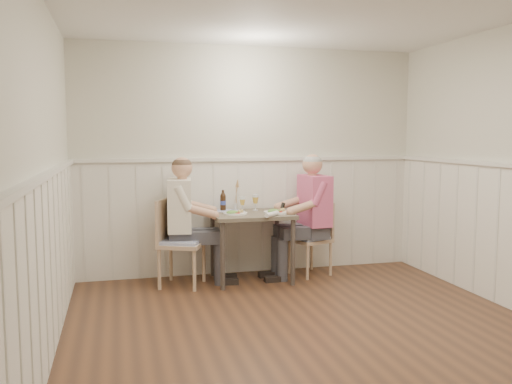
% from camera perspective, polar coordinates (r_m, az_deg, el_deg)
% --- Properties ---
extents(ground_plane, '(4.50, 4.50, 0.00)m').
position_cam_1_polar(ground_plane, '(4.41, 6.67, -15.23)').
color(ground_plane, '#472D1F').
extents(room_shell, '(4.04, 4.54, 2.60)m').
position_cam_1_polar(room_shell, '(4.11, 6.92, 4.91)').
color(room_shell, beige).
rests_on(room_shell, ground).
extents(wainscot, '(4.00, 4.49, 1.34)m').
position_cam_1_polar(wainscot, '(4.84, 3.83, -4.78)').
color(wainscot, silver).
rests_on(wainscot, ground).
extents(dining_table, '(0.86, 0.70, 0.75)m').
position_cam_1_polar(dining_table, '(5.92, -0.48, -3.23)').
color(dining_table, brown).
rests_on(dining_table, ground).
extents(chair_right, '(0.50, 0.50, 0.83)m').
position_cam_1_polar(chair_right, '(6.25, 6.06, -4.55)').
color(chair_right, tan).
rests_on(chair_right, ground).
extents(chair_left, '(0.58, 0.58, 0.92)m').
position_cam_1_polar(chair_left, '(5.80, -8.37, -4.92)').
color(chair_left, tan).
rests_on(chair_left, ground).
extents(man_in_pink, '(0.67, 0.47, 1.41)m').
position_cam_1_polar(man_in_pink, '(6.14, 5.78, -3.43)').
color(man_in_pink, '#3F3F47').
rests_on(man_in_pink, ground).
extents(diner_cream, '(0.68, 0.47, 1.39)m').
position_cam_1_polar(diner_cream, '(5.85, -7.58, -4.01)').
color(diner_cream, '#3F3F47').
rests_on(diner_cream, ground).
extents(plate_man, '(0.28, 0.28, 0.07)m').
position_cam_1_polar(plate_man, '(5.88, 2.14, -2.02)').
color(plate_man, white).
rests_on(plate_man, dining_table).
extents(plate_diner, '(0.26, 0.26, 0.07)m').
position_cam_1_polar(plate_diner, '(5.80, -2.30, -2.16)').
color(plate_diner, white).
rests_on(plate_diner, dining_table).
extents(beer_glass_a, '(0.07, 0.07, 0.18)m').
position_cam_1_polar(beer_glass_a, '(6.08, -0.06, -0.81)').
color(beer_glass_a, silver).
rests_on(beer_glass_a, dining_table).
extents(beer_glass_b, '(0.06, 0.06, 0.16)m').
position_cam_1_polar(beer_glass_b, '(6.02, -1.45, -1.02)').
color(beer_glass_b, silver).
rests_on(beer_glass_b, dining_table).
extents(beer_bottle, '(0.07, 0.07, 0.23)m').
position_cam_1_polar(beer_bottle, '(6.08, -3.49, -1.00)').
color(beer_bottle, black).
rests_on(beer_bottle, dining_table).
extents(rolled_napkin, '(0.19, 0.19, 0.05)m').
position_cam_1_polar(rolled_napkin, '(5.64, 1.69, -2.35)').
color(rolled_napkin, white).
rests_on(rolled_napkin, dining_table).
extents(grass_vase, '(0.04, 0.04, 0.37)m').
position_cam_1_polar(grass_vase, '(6.10, -2.19, -0.40)').
color(grass_vase, silver).
rests_on(grass_vase, dining_table).
extents(gingham_mat, '(0.36, 0.32, 0.01)m').
position_cam_1_polar(gingham_mat, '(6.06, -3.19, -1.98)').
color(gingham_mat, '#4D5CA3').
rests_on(gingham_mat, dining_table).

